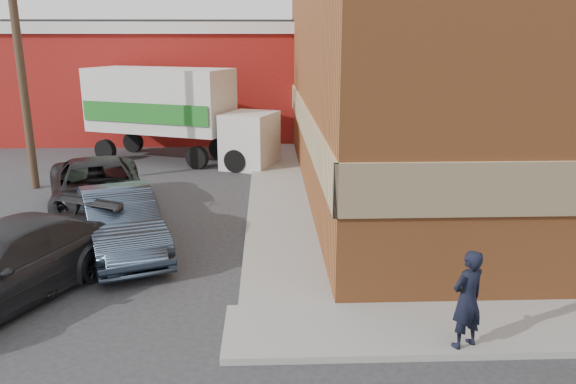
# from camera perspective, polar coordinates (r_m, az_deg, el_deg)

# --- Properties ---
(ground) EXTENTS (90.00, 90.00, 0.00)m
(ground) POSITION_cam_1_polar(r_m,az_deg,el_deg) (10.66, -3.44, -11.93)
(ground) COLOR #28282B
(ground) RESTS_ON ground
(brick_building) EXTENTS (14.25, 18.25, 9.36)m
(brick_building) POSITION_cam_1_polar(r_m,az_deg,el_deg) (20.20, 22.56, 13.78)
(brick_building) COLOR #995227
(brick_building) RESTS_ON ground
(sidewalk_west) EXTENTS (1.80, 18.00, 0.12)m
(sidewalk_west) POSITION_cam_1_polar(r_m,az_deg,el_deg) (19.08, -1.10, 0.84)
(sidewalk_west) COLOR gray
(sidewalk_west) RESTS_ON ground
(warehouse) EXTENTS (16.30, 8.30, 5.60)m
(warehouse) POSITION_cam_1_polar(r_m,az_deg,el_deg) (30.18, -14.42, 11.12)
(warehouse) COLOR maroon
(warehouse) RESTS_ON ground
(utility_pole) EXTENTS (2.00, 0.26, 9.00)m
(utility_pole) POSITION_cam_1_polar(r_m,az_deg,el_deg) (20.02, -25.77, 13.61)
(utility_pole) COLOR #483224
(utility_pole) RESTS_ON ground
(man) EXTENTS (0.71, 0.61, 1.64)m
(man) POSITION_cam_1_polar(r_m,az_deg,el_deg) (9.38, 17.75, -10.33)
(man) COLOR black
(man) RESTS_ON sidewalk_south
(sedan) EXTENTS (3.16, 4.75, 1.48)m
(sedan) POSITION_cam_1_polar(r_m,az_deg,el_deg) (13.64, -16.64, -2.93)
(sedan) COLOR #2A3646
(sedan) RESTS_ON ground
(suv_a) EXTENTS (4.23, 6.07, 1.54)m
(suv_a) POSITION_cam_1_polar(r_m,az_deg,el_deg) (16.63, -18.72, 0.30)
(suv_a) COLOR black
(suv_a) RESTS_ON ground
(box_truck) EXTENTS (7.74, 4.85, 3.68)m
(box_truck) POSITION_cam_1_polar(r_m,az_deg,el_deg) (22.95, -11.30, 8.30)
(box_truck) COLOR silver
(box_truck) RESTS_ON ground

